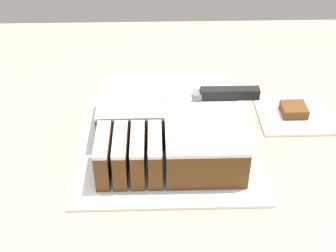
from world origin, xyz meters
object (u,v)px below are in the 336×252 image
at_px(cake_board, 168,143).
at_px(cake, 170,125).
at_px(brownie, 294,110).
at_px(knife, 215,94).

xyz_separation_m(cake_board, cake, (0.00, 0.00, 0.04)).
xyz_separation_m(cake_board, brownie, (0.28, 0.10, 0.01)).
xyz_separation_m(cake, brownie, (0.28, 0.09, -0.03)).
bearing_deg(cake_board, brownie, 18.79).
bearing_deg(brownie, cake_board, -161.21).
height_order(cake, brownie, cake).
relative_size(knife, brownie, 5.27).
distance_m(cake, brownie, 0.29).
relative_size(cake_board, knife, 1.30).
bearing_deg(brownie, cake, -161.80).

